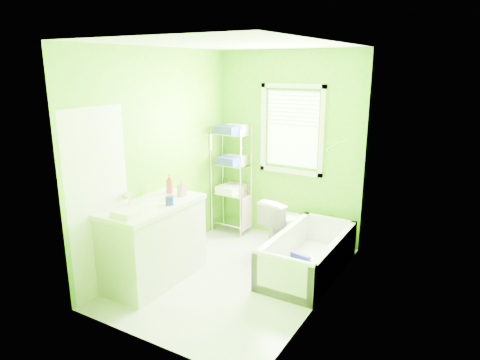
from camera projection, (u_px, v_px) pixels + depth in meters
The scene contains 9 objects.
ground at pixel (235, 276), 5.02m from camera, with size 2.90×2.90×0.00m, color silver.
room_envelope at pixel (234, 146), 4.62m from camera, with size 2.14×2.94×2.62m.
window at pixel (292, 125), 5.76m from camera, with size 0.92×0.05×1.22m.
door at pixel (100, 204), 4.43m from camera, with size 0.09×0.80×2.00m.
right_wall_decor at pixel (325, 179), 4.15m from camera, with size 0.04×1.48×1.17m.
bathtub at pixel (307, 260), 5.06m from camera, with size 0.71×1.52×0.49m.
toilet at pixel (283, 223), 5.74m from camera, with size 0.39×0.68×0.70m, color white.
vanity at pixel (153, 240), 4.81m from camera, with size 0.63×1.22×1.14m.
wire_shelf_unit at pixel (232, 168), 6.14m from camera, with size 0.54×0.42×1.58m.
Camera 1 is at (2.35, -3.90, 2.39)m, focal length 32.00 mm.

